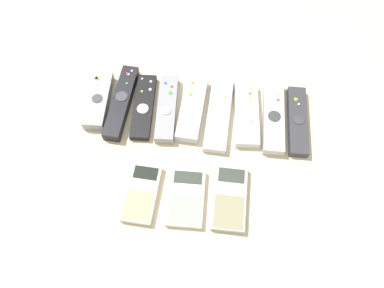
% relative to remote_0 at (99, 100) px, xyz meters
% --- Properties ---
extents(ground_plane, '(3.00, 3.00, 0.00)m').
position_rel_remote_0_xyz_m(ground_plane, '(0.24, -0.13, -0.01)').
color(ground_plane, beige).
extents(remote_0, '(0.06, 0.16, 0.03)m').
position_rel_remote_0_xyz_m(remote_0, '(0.00, 0.00, 0.00)').
color(remote_0, gray).
rests_on(remote_0, ground_plane).
extents(remote_1, '(0.05, 0.21, 0.03)m').
position_rel_remote_0_xyz_m(remote_1, '(0.06, 0.00, -0.00)').
color(remote_1, black).
rests_on(remote_1, ground_plane).
extents(remote_2, '(0.05, 0.18, 0.02)m').
position_rel_remote_0_xyz_m(remote_2, '(0.11, -0.00, -0.00)').
color(remote_2, black).
rests_on(remote_2, ground_plane).
extents(remote_3, '(0.06, 0.19, 0.03)m').
position_rel_remote_0_xyz_m(remote_3, '(0.17, -0.00, -0.00)').
color(remote_3, gray).
rests_on(remote_3, ground_plane).
extents(remote_4, '(0.06, 0.18, 0.03)m').
position_rel_remote_0_xyz_m(remote_4, '(0.23, 0.00, -0.00)').
color(remote_4, '#B7B7BC').
rests_on(remote_4, ground_plane).
extents(remote_5, '(0.06, 0.21, 0.02)m').
position_rel_remote_0_xyz_m(remote_5, '(0.30, -0.01, -0.00)').
color(remote_5, '#B7B7BC').
rests_on(remote_5, ground_plane).
extents(remote_6, '(0.07, 0.18, 0.02)m').
position_rel_remote_0_xyz_m(remote_6, '(0.37, -0.00, -0.00)').
color(remote_6, silver).
rests_on(remote_6, ground_plane).
extents(remote_7, '(0.05, 0.20, 0.03)m').
position_rel_remote_0_xyz_m(remote_7, '(0.43, -0.00, -0.00)').
color(remote_7, '#B7B7BC').
rests_on(remote_7, ground_plane).
extents(remote_8, '(0.05, 0.19, 0.02)m').
position_rel_remote_0_xyz_m(remote_8, '(0.49, -0.01, -0.00)').
color(remote_8, '#333338').
rests_on(remote_8, ground_plane).
extents(calculator_0, '(0.07, 0.14, 0.02)m').
position_rel_remote_0_xyz_m(calculator_0, '(0.15, -0.23, -0.00)').
color(calculator_0, beige).
rests_on(calculator_0, ground_plane).
extents(calculator_1, '(0.08, 0.13, 0.02)m').
position_rel_remote_0_xyz_m(calculator_1, '(0.24, -0.23, -0.00)').
color(calculator_1, silver).
rests_on(calculator_1, ground_plane).
extents(calculator_2, '(0.07, 0.15, 0.02)m').
position_rel_remote_0_xyz_m(calculator_2, '(0.34, -0.22, -0.00)').
color(calculator_2, '#B2B2B7').
rests_on(calculator_2, ground_plane).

